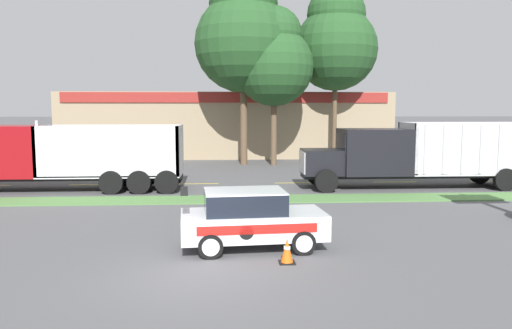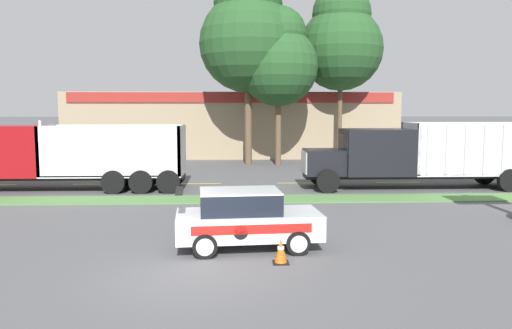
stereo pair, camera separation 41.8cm
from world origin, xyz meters
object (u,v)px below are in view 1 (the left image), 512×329
(dump_truck_mid, at_px, (397,156))
(rally_car, at_px, (251,218))
(dump_truck_lead, at_px, (30,158))
(traffic_cone, at_px, (287,251))

(dump_truck_mid, relative_size, rally_car, 2.80)
(dump_truck_lead, bearing_deg, traffic_cone, -48.08)
(dump_truck_lead, distance_m, dump_truck_mid, 17.99)
(dump_truck_mid, relative_size, traffic_cone, 18.01)
(rally_car, height_order, traffic_cone, rally_car)
(dump_truck_lead, distance_m, rally_car, 14.77)
(dump_truck_lead, xyz_separation_m, dump_truck_mid, (17.99, -0.17, -0.02))
(dump_truck_lead, height_order, dump_truck_mid, dump_truck_lead)
(dump_truck_mid, bearing_deg, dump_truck_lead, 179.45)
(traffic_cone, bearing_deg, rally_car, 120.77)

